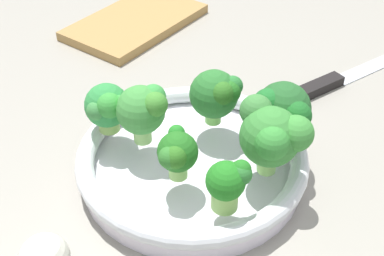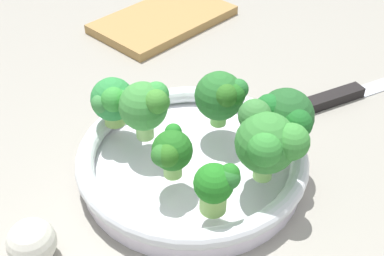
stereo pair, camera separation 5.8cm
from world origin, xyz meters
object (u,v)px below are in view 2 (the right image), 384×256
broccoli_floret_4 (171,152)px  cutting_board (164,19)px  broccoli_floret_0 (222,96)px  broccoli_floret_6 (218,184)px  broccoli_floret_1 (147,105)px  bowl (192,160)px  broccoli_floret_2 (283,118)px  broccoli_floret_3 (113,101)px  knife (359,90)px  broccoli_floret_5 (268,141)px  garlic_bulb (32,242)px

broccoli_floret_4 → cutting_board: (41.55, 16.74, -6.81)cm
broccoli_floret_0 → broccoli_floret_6: broccoli_floret_0 is taller
broccoli_floret_0 → broccoli_floret_1: broccoli_floret_1 is taller
bowl → broccoli_floret_4: broccoli_floret_4 is taller
broccoli_floret_2 → broccoli_floret_0: bearing=72.3°
broccoli_floret_3 → broccoli_floret_0: bearing=-71.3°
knife → broccoli_floret_3: bearing=128.6°
broccoli_floret_2 → broccoli_floret_1: bearing=99.4°
broccoli_floret_3 → broccoli_floret_5: (-3.46, -19.46, 1.49)cm
broccoli_floret_1 → knife: size_ratio=0.36×
garlic_bulb → broccoli_floret_0: bearing=-30.5°
broccoli_floret_6 → broccoli_floret_1: bearing=52.0°
broccoli_floret_1 → broccoli_floret_4: (-5.60, -4.98, -1.10)cm
broccoli_floret_1 → broccoli_floret_5: 14.93cm
broccoli_floret_2 → broccoli_floret_4: broccoli_floret_2 is taller
broccoli_floret_1 → broccoli_floret_4: size_ratio=1.30×
broccoli_floret_6 → cutting_board: bearing=27.1°
knife → garlic_bulb: size_ratio=4.09×
broccoli_floret_3 → cutting_board: (35.12, 6.99, -6.97)cm
broccoli_floret_1 → broccoli_floret_5: size_ratio=0.90×
broccoli_floret_1 → broccoli_floret_2: size_ratio=0.96×
broccoli_floret_6 → broccoli_floret_3: bearing=59.1°
broccoli_floret_3 → broccoli_floret_1: bearing=-99.9°
bowl → broccoli_floret_6: bearing=-146.8°
broccoli_floret_4 → broccoli_floret_5: size_ratio=0.69×
broccoli_floret_5 → cutting_board: (38.58, 26.45, -8.46)cm
broccoli_floret_4 → cutting_board: size_ratio=0.23×
broccoli_floret_4 → cutting_board: bearing=21.9°
knife → garlic_bulb: 50.77cm
broccoli_floret_0 → garlic_bulb: size_ratio=1.43×
bowl → broccoli_floret_0: bearing=-19.7°
bowl → broccoli_floret_3: broccoli_floret_3 is taller
broccoli_floret_1 → garlic_bulb: bearing=162.0°
broccoli_floret_5 → broccoli_floret_6: bearing=148.9°
bowl → broccoli_floret_0: size_ratio=3.87×
cutting_board → broccoli_floret_3: bearing=-168.7°
knife → garlic_bulb: garlic_bulb is taller
broccoli_floret_2 → broccoli_floret_6: (-11.19, 4.32, -1.14)cm
cutting_board → broccoli_floret_0: bearing=-148.0°
knife → cutting_board: (12.24, 35.69, 0.25)cm
knife → cutting_board: size_ratio=0.83×
knife → broccoli_floret_1: bearing=134.7°
broccoli_floret_3 → garlic_bulb: broccoli_floret_3 is taller
bowl → broccoli_floret_4: bearing=172.6°
broccoli_floret_5 → garlic_bulb: 26.09cm
broccoli_floret_3 → broccoli_floret_2: bearing=-85.2°
bowl → broccoli_floret_3: 11.94cm
broccoli_floret_3 → broccoli_floret_5: size_ratio=0.76×
bowl → broccoli_floret_1: broccoli_floret_1 is taller
broccoli_floret_1 → garlic_bulb: size_ratio=1.49×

